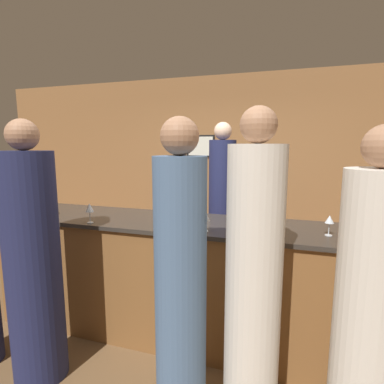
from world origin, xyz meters
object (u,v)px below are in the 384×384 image
(guest_0, at_px, (369,317))
(wine_bottle_0, at_px, (189,215))
(bartender, at_px, (222,218))
(guest_2, at_px, (33,264))
(ice_bucket, at_px, (259,210))
(guest_3, at_px, (181,288))
(guest_4, at_px, (253,285))

(guest_0, distance_m, wine_bottle_0, 1.35)
(bartender, relative_size, guest_2, 1.04)
(wine_bottle_0, distance_m, ice_bucket, 0.68)
(guest_0, xyz_separation_m, ice_bucket, (-0.67, 1.02, 0.32))
(guest_2, bearing_deg, guest_3, -2.04)
(guest_0, height_order, guest_2, guest_2)
(guest_0, distance_m, guest_2, 2.18)
(guest_3, bearing_deg, guest_4, 17.59)
(ice_bucket, bearing_deg, guest_0, -56.84)
(guest_0, bearing_deg, bartender, 125.58)
(guest_2, bearing_deg, wine_bottle_0, 30.49)
(guest_3, bearing_deg, guest_0, 3.77)
(guest_4, bearing_deg, ice_bucket, 93.56)
(bartender, distance_m, guest_4, 1.58)
(guest_0, height_order, guest_4, guest_4)
(guest_0, height_order, guest_3, guest_3)
(guest_0, distance_m, guest_4, 0.61)
(guest_3, xyz_separation_m, ice_bucket, (0.36, 1.09, 0.28))
(guest_2, height_order, guest_4, guest_4)
(bartender, xyz_separation_m, wine_bottle_0, (-0.06, -0.99, 0.26))
(bartender, xyz_separation_m, guest_2, (-1.07, -1.58, -0.05))
(wine_bottle_0, xyz_separation_m, ice_bucket, (0.51, 0.46, -0.03))
(bartender, height_order, wine_bottle_0, bartender)
(guest_4, bearing_deg, wine_bottle_0, 138.55)
(bartender, xyz_separation_m, guest_4, (0.51, -1.49, -0.03))
(guest_4, distance_m, wine_bottle_0, 0.81)
(guest_3, distance_m, guest_4, 0.44)
(guest_0, xyz_separation_m, guest_3, (-1.02, -0.07, 0.04))
(guest_0, height_order, ice_bucket, guest_0)
(bartender, bearing_deg, ice_bucket, 129.81)
(guest_0, xyz_separation_m, guest_4, (-0.61, 0.06, 0.06))
(guest_4, bearing_deg, guest_3, -162.41)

